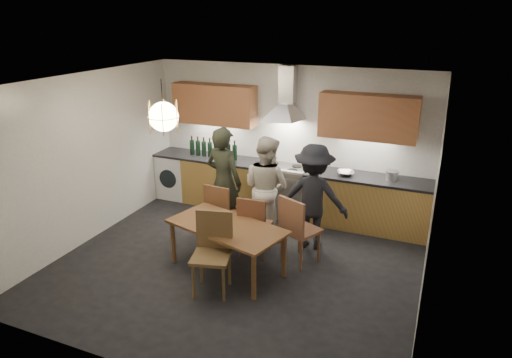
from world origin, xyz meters
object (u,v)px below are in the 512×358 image
at_px(chair_front, 213,246).
at_px(wine_bottles, 213,148).
at_px(mixing_bowl, 346,173).
at_px(chair_back_left, 221,209).
at_px(person_left, 224,182).
at_px(stock_pot, 392,176).
at_px(person_mid, 266,187).
at_px(person_right, 313,197).
at_px(dining_table, 227,231).

distance_m(chair_front, wine_bottles, 2.94).
bearing_deg(mixing_bowl, chair_back_left, -140.38).
distance_m(person_left, stock_pot, 2.69).
distance_m(person_mid, person_right, 0.79).
bearing_deg(person_right, chair_back_left, 11.73).
bearing_deg(dining_table, wine_bottles, 137.19).
bearing_deg(dining_table, person_mid, 100.58).
distance_m(person_mid, stock_pot, 2.03).
bearing_deg(person_left, mixing_bowl, -137.73).
height_order(person_left, mixing_bowl, person_left).
height_order(dining_table, chair_front, chair_front).
xyz_separation_m(dining_table, person_mid, (0.10, 1.21, 0.22)).
bearing_deg(chair_back_left, wine_bottles, -53.94).
bearing_deg(mixing_bowl, dining_table, -119.74).
relative_size(chair_back_left, person_mid, 0.59).
height_order(chair_front, person_mid, person_mid).
bearing_deg(chair_front, wine_bottles, 102.75).
height_order(mixing_bowl, wine_bottles, wine_bottles).
bearing_deg(person_mid, person_left, 33.02).
relative_size(person_mid, mixing_bowl, 6.03).
relative_size(chair_back_left, person_right, 0.59).
bearing_deg(wine_bottles, stock_pot, 0.36).
bearing_deg(person_right, person_left, -1.85).
bearing_deg(stock_pot, wine_bottles, -179.64).
bearing_deg(person_mid, mixing_bowl, -124.05).
bearing_deg(chair_front, chair_back_left, 97.73).
bearing_deg(wine_bottles, mixing_bowl, -1.08).
bearing_deg(person_left, dining_table, 129.49).
bearing_deg(person_mid, wine_bottles, -14.67).
distance_m(chair_back_left, chair_front, 1.28).
distance_m(dining_table, chair_front, 0.47).
height_order(person_mid, wine_bottles, person_mid).
bearing_deg(dining_table, chair_back_left, 137.99).
bearing_deg(stock_pot, person_right, -135.55).
bearing_deg(person_left, chair_back_left, 117.96).
bearing_deg(mixing_bowl, wine_bottles, 178.92).
relative_size(chair_back_left, mixing_bowl, 3.53).
bearing_deg(chair_back_left, person_left, -68.89).
relative_size(dining_table, mixing_bowl, 6.46).
distance_m(dining_table, mixing_bowl, 2.40).
bearing_deg(person_mid, chair_front, 105.35).
bearing_deg(person_left, wine_bottles, -43.26).
xyz_separation_m(chair_front, person_right, (0.86, 1.61, 0.21)).
xyz_separation_m(person_left, wine_bottles, (-0.75, 1.07, 0.19)).
relative_size(chair_front, wine_bottles, 1.09).
relative_size(dining_table, person_left, 1.00).
xyz_separation_m(person_right, stock_pot, (1.01, 0.99, 0.15)).
distance_m(stock_pot, wine_bottles, 3.21).
xyz_separation_m(mixing_bowl, wine_bottles, (-2.48, 0.05, 0.14)).
height_order(chair_back_left, mixing_bowl, chair_back_left).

